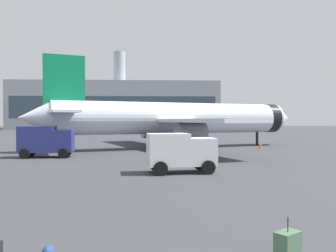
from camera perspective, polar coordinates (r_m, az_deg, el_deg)
name	(u,v)px	position (r m, az deg, el deg)	size (l,w,h in m)	color
airplane_at_gate	(176,118)	(43.75, 1.26, 1.22)	(34.58, 31.66, 10.50)	silver
service_truck	(46,140)	(34.92, -18.98, -2.14)	(4.94, 2.80, 2.90)	navy
cargo_van	(180,151)	(23.44, 1.97, -3.99)	(4.61, 2.79, 2.60)	white
safety_cone_near	(31,149)	(41.85, -21.02, -3.41)	(0.44, 0.44, 0.65)	#F2590C
safety_cone_mid	(260,145)	(44.93, 14.59, -2.99)	(0.44, 0.44, 0.78)	#F2590C
safety_cone_far	(208,140)	(54.64, 6.50, -2.31)	(0.44, 0.44, 0.68)	#F2590C
rolling_suitcase	(288,246)	(9.69, 18.63, -17.72)	(0.75, 0.70, 1.10)	#476B4C
terminal_building	(116,106)	(138.83, -8.27, 3.25)	(76.91, 21.66, 29.65)	#9EA3AD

